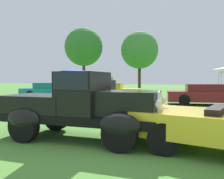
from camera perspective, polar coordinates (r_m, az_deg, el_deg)
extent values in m
plane|color=#4C8433|center=(6.04, -3.40, -12.13)|extent=(120.00, 120.00, 0.00)
cube|color=black|center=(6.20, -7.57, -6.47)|extent=(4.06, 1.45, 0.20)
cube|color=black|center=(5.71, 3.35, -3.39)|extent=(1.50, 1.09, 0.60)
ellipsoid|color=silver|center=(5.55, 11.04, -3.81)|extent=(0.16, 0.52, 0.68)
cube|color=black|center=(6.09, -6.67, -0.77)|extent=(0.97, 1.37, 1.04)
cube|color=black|center=(6.08, -6.69, 2.06)|extent=(0.88, 1.41, 0.40)
cube|color=black|center=(6.76, -16.30, -3.25)|extent=(1.77, 1.41, 0.48)
ellipsoid|color=black|center=(6.44, 5.68, -6.13)|extent=(0.92, 0.36, 0.52)
ellipsoid|color=black|center=(5.06, 1.80, -8.50)|extent=(0.92, 0.36, 0.52)
ellipsoid|color=black|center=(7.38, -13.00, -5.07)|extent=(0.92, 0.36, 0.52)
ellipsoid|color=black|center=(6.23, -20.16, -6.57)|extent=(0.92, 0.36, 0.52)
sphere|color=silver|center=(5.97, 12.07, -2.60)|extent=(0.18, 0.18, 0.18)
sphere|color=silver|center=(5.11, 10.83, -3.46)|extent=(0.18, 0.18, 0.18)
cylinder|color=black|center=(6.47, 5.67, -7.71)|extent=(0.76, 0.24, 0.76)
cylinder|color=black|center=(5.10, 1.79, -10.48)|extent=(0.76, 0.24, 0.76)
cylinder|color=black|center=(7.41, -12.99, -6.44)|extent=(0.76, 0.24, 0.76)
cylinder|color=black|center=(6.26, -20.13, -8.20)|extent=(0.76, 0.24, 0.76)
cube|color=black|center=(5.46, 23.55, -5.24)|extent=(0.54, 1.24, 0.28)
cylinder|color=black|center=(6.46, 16.86, -8.27)|extent=(0.66, 0.20, 0.66)
cylinder|color=black|center=(5.01, 12.15, -11.35)|extent=(0.66, 0.20, 0.66)
cube|color=teal|center=(19.17, -14.17, -0.61)|extent=(4.73, 2.48, 0.60)
cube|color=#146A6E|center=(19.22, -14.68, 0.89)|extent=(2.21, 1.79, 0.44)
cylinder|color=black|center=(17.97, -11.14, -1.36)|extent=(0.64, 0.22, 0.64)
cylinder|color=black|center=(19.05, -18.81, -1.23)|extent=(0.64, 0.22, 0.64)
cube|color=yellow|center=(18.32, -0.18, -0.67)|extent=(4.71, 2.29, 0.60)
cube|color=gold|center=(18.33, -0.74, 0.89)|extent=(2.17, 1.71, 0.44)
cylinder|color=black|center=(17.35, 3.71, -1.46)|extent=(0.64, 0.22, 0.64)
cylinder|color=black|center=(17.90, -4.94, -1.33)|extent=(0.64, 0.22, 0.64)
cube|color=maroon|center=(15.21, 21.58, -1.51)|extent=(4.73, 2.30, 0.60)
cube|color=maroon|center=(15.16, 20.93, 0.38)|extent=(2.18, 1.71, 0.44)
cylinder|color=black|center=(14.27, 16.74, -2.42)|extent=(0.64, 0.22, 0.64)
cylinder|color=#283351|center=(13.45, -0.46, -2.14)|extent=(0.16, 0.16, 0.86)
cylinder|color=#283351|center=(13.55, 0.27, -2.11)|extent=(0.16, 0.16, 0.86)
cube|color=#2D2D33|center=(13.46, -0.09, 0.97)|extent=(0.44, 0.46, 0.60)
sphere|color=tan|center=(13.46, -0.09, 2.76)|extent=(0.22, 0.22, 0.22)
cylinder|color=#9E998E|center=(14.44, -12.59, -1.88)|extent=(0.16, 0.16, 0.86)
cylinder|color=#9E998E|center=(14.38, -11.84, -1.89)|extent=(0.16, 0.16, 0.86)
cube|color=silver|center=(14.37, -12.24, 1.02)|extent=(0.44, 0.32, 0.60)
sphere|color=beige|center=(14.37, -12.26, 2.69)|extent=(0.22, 0.22, 0.22)
cylinder|color=#B7B7BC|center=(26.84, -6.07, 1.46)|extent=(0.05, 0.05, 2.05)
cylinder|color=#B7B7BC|center=(24.74, -8.39, 1.35)|extent=(0.05, 0.05, 2.05)
cylinder|color=#B7B7BC|center=(27.92, -10.43, 1.47)|extent=(0.05, 0.05, 2.05)
cylinder|color=#B7B7BC|center=(25.91, -12.98, 1.37)|extent=(0.05, 0.05, 2.05)
cube|color=#2D429E|center=(26.33, -9.49, 3.76)|extent=(2.60, 2.60, 0.10)
pyramid|color=#2D429E|center=(26.34, -9.49, 4.67)|extent=(2.55, 2.55, 0.38)
cylinder|color=#B7B7BC|center=(23.78, 23.86, 1.12)|extent=(0.05, 0.05, 2.05)
cylinder|color=#B7B7BC|center=(21.43, 24.37, 0.97)|extent=(0.05, 0.05, 2.05)
cylinder|color=#47331E|center=(36.08, -6.67, 3.82)|extent=(0.44, 0.44, 4.68)
sphere|color=#337A2D|center=(36.37, -6.70, 9.95)|extent=(5.62, 5.62, 5.62)
cylinder|color=#47331E|center=(35.90, 6.50, 3.48)|extent=(0.44, 0.44, 4.24)
sphere|color=#428938|center=(36.15, 6.53, 9.24)|extent=(5.49, 5.49, 5.49)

